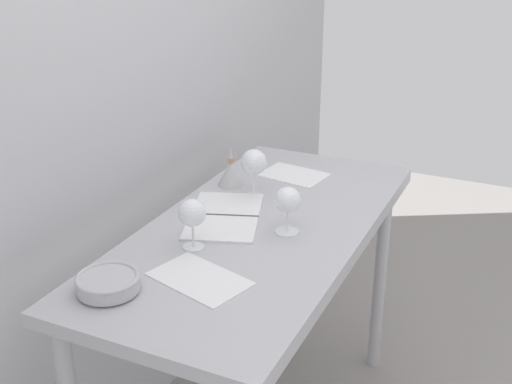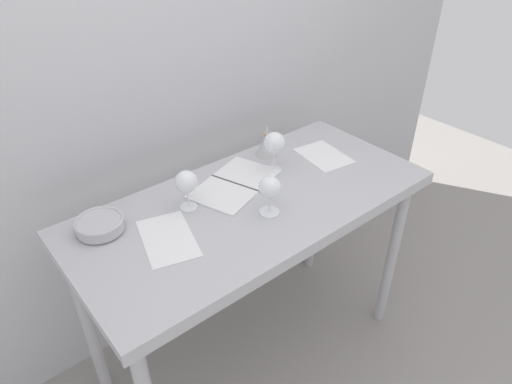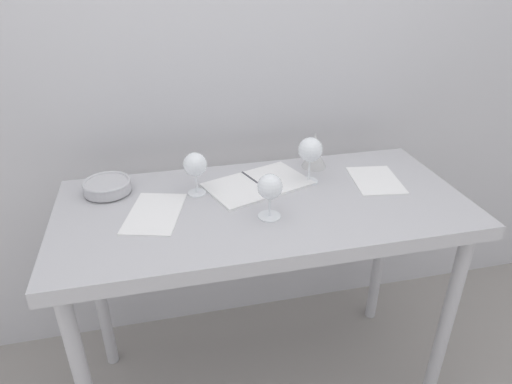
% 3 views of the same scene
% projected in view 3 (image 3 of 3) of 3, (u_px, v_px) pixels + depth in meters
% --- Properties ---
extents(ground_plane, '(6.00, 6.00, 0.00)m').
position_uv_depth(ground_plane, '(262.00, 379.00, 1.98)').
color(ground_plane, gray).
extents(back_wall, '(3.80, 0.04, 2.60)m').
position_uv_depth(back_wall, '(234.00, 54.00, 1.79)').
color(back_wall, '#BABABF').
rests_on(back_wall, ground_plane).
extents(steel_counter, '(1.40, 0.65, 0.90)m').
position_uv_depth(steel_counter, '(264.00, 228.00, 1.60)').
color(steel_counter, '#B2B2B7').
rests_on(steel_counter, ground_plane).
extents(wine_glass_far_right, '(0.09, 0.09, 0.17)m').
position_uv_depth(wine_glass_far_right, '(310.00, 151.00, 1.63)').
color(wine_glass_far_right, white).
rests_on(wine_glass_far_right, steel_counter).
extents(wine_glass_far_left, '(0.08, 0.08, 0.15)m').
position_uv_depth(wine_glass_far_left, '(195.00, 166.00, 1.55)').
color(wine_glass_far_left, white).
rests_on(wine_glass_far_left, steel_counter).
extents(wine_glass_near_center, '(0.08, 0.08, 0.15)m').
position_uv_depth(wine_glass_near_center, '(270.00, 188.00, 1.42)').
color(wine_glass_near_center, white).
rests_on(wine_glass_near_center, steel_counter).
extents(open_notebook, '(0.42, 0.33, 0.01)m').
position_uv_depth(open_notebook, '(258.00, 184.00, 1.66)').
color(open_notebook, white).
rests_on(open_notebook, steel_counter).
extents(tasting_sheet_upper, '(0.20, 0.26, 0.00)m').
position_uv_depth(tasting_sheet_upper, '(376.00, 180.00, 1.70)').
color(tasting_sheet_upper, white).
rests_on(tasting_sheet_upper, steel_counter).
extents(tasting_sheet_lower, '(0.23, 0.30, 0.00)m').
position_uv_depth(tasting_sheet_lower, '(155.00, 212.00, 1.49)').
color(tasting_sheet_lower, white).
rests_on(tasting_sheet_lower, steel_counter).
extents(tasting_bowl, '(0.17, 0.17, 0.05)m').
position_uv_depth(tasting_bowl, '(107.00, 186.00, 1.60)').
color(tasting_bowl, beige).
rests_on(tasting_bowl, steel_counter).
extents(decanter_funnel, '(0.10, 0.10, 0.15)m').
position_uv_depth(decanter_funnel, '(314.00, 156.00, 1.78)').
color(decanter_funnel, '#B7B7B7').
rests_on(decanter_funnel, steel_counter).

